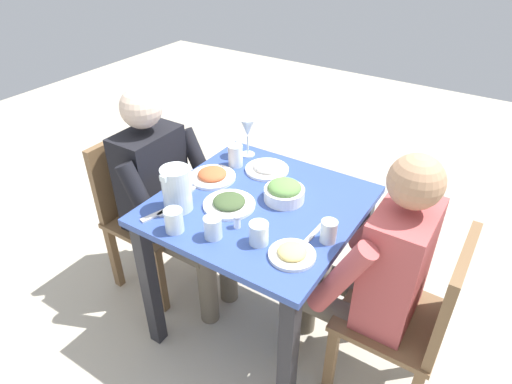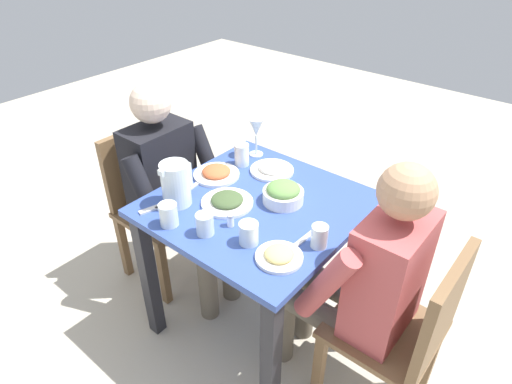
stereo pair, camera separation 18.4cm
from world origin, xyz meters
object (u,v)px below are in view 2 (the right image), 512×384
at_px(plate_yoghurt, 272,168).
at_px(wine_glass, 256,129).
at_px(water_glass_far_left, 319,236).
at_px(diner_near, 363,277).
at_px(water_glass_center, 249,233).
at_px(water_glass_near_left, 205,224).
at_px(plate_dolmas, 227,201).
at_px(diner_far, 173,189).
at_px(chair_far, 151,198).
at_px(water_glass_near_right, 169,215).
at_px(dining_table, 257,228).
at_px(plate_rice_curry, 216,173).
at_px(salt_shaker, 230,220).
at_px(salad_bowl, 283,193).
at_px(water_glass_by_pitcher, 242,155).
at_px(plate_fries, 279,255).
at_px(water_pitcher, 176,184).
at_px(chair_near, 407,330).

distance_m(plate_yoghurt, wine_glass, 0.22).
distance_m(water_glass_far_left, wine_glass, 0.75).
relative_size(diner_near, wine_glass, 5.86).
relative_size(diner_near, water_glass_far_left, 12.77).
bearing_deg(water_glass_center, water_glass_near_left, 111.38).
xyz_separation_m(plate_dolmas, water_glass_center, (-0.13, -0.23, 0.03)).
xyz_separation_m(diner_far, water_glass_near_left, (-0.26, -0.49, 0.17)).
bearing_deg(water_glass_near_left, chair_far, 69.77).
bearing_deg(water_glass_near_right, water_glass_near_left, -71.48).
distance_m(water_glass_near_right, wine_glass, 0.68).
relative_size(dining_table, plate_rice_curry, 3.86).
xyz_separation_m(diner_far, salt_shaker, (-0.16, -0.53, 0.15)).
height_order(salad_bowl, water_glass_by_pitcher, water_glass_by_pitcher).
bearing_deg(diner_far, salt_shaker, -106.54).
xyz_separation_m(salad_bowl, plate_rice_curry, (-0.03, 0.36, -0.03)).
xyz_separation_m(diner_far, plate_fries, (-0.19, -0.80, 0.14)).
xyz_separation_m(diner_near, water_pitcher, (-0.22, 0.77, 0.22)).
xyz_separation_m(chair_far, plate_yoghurt, (0.27, -0.61, 0.29)).
distance_m(plate_fries, plate_dolmas, 0.40).
height_order(water_pitcher, salt_shaker, water_pitcher).
distance_m(plate_yoghurt, water_glass_far_left, 0.56).
xyz_separation_m(diner_far, wine_glass, (0.36, -0.24, 0.27)).
xyz_separation_m(chair_near, salt_shaker, (-0.20, 0.70, 0.30)).
relative_size(diner_far, water_glass_by_pitcher, 10.72).
distance_m(wine_glass, salt_shaker, 0.60).
xyz_separation_m(salad_bowl, water_glass_near_left, (-0.36, 0.10, 0.00)).
bearing_deg(dining_table, plate_fries, -128.41).
bearing_deg(salad_bowl, salt_shaker, 167.24).
height_order(plate_fries, plate_rice_curry, plate_rice_curry).
bearing_deg(water_glass_near_right, diner_near, -63.21).
distance_m(plate_fries, water_glass_near_right, 0.47).
height_order(dining_table, water_glass_by_pitcher, water_glass_by_pitcher).
bearing_deg(salt_shaker, diner_far, 73.46).
height_order(plate_fries, water_glass_center, water_glass_center).
xyz_separation_m(dining_table, wine_glass, (0.32, 0.27, 0.28)).
xyz_separation_m(chair_far, water_glass_by_pitcher, (0.24, -0.45, 0.32)).
xyz_separation_m(water_pitcher, water_glass_near_right, (-0.12, -0.09, -0.05)).
relative_size(plate_yoghurt, salt_shaker, 3.82).
distance_m(diner_near, water_glass_center, 0.47).
height_order(dining_table, diner_near, diner_near).
bearing_deg(water_glass_near_left, diner_far, 62.47).
distance_m(water_glass_far_left, salt_shaker, 0.35).
distance_m(salad_bowl, water_glass_by_pitcher, 0.37).
bearing_deg(water_glass_far_left, salt_shaker, 109.26).
bearing_deg(diner_near, chair_far, 91.87).
height_order(dining_table, plate_rice_curry, plate_rice_curry).
relative_size(plate_yoghurt, water_glass_by_pitcher, 1.93).
bearing_deg(plate_yoghurt, water_glass_far_left, -124.34).
relative_size(chair_near, plate_rice_curry, 3.99).
distance_m(water_pitcher, water_glass_near_left, 0.25).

